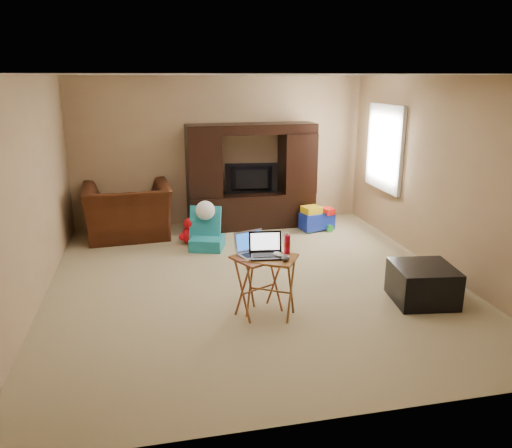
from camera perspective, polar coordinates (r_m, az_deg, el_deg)
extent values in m
plane|color=tan|center=(6.37, -0.38, -6.41)|extent=(5.50, 5.50, 0.00)
plane|color=silver|center=(5.87, -0.43, 16.68)|extent=(5.50, 5.50, 0.00)
plane|color=tan|center=(8.67, -4.15, 8.30)|extent=(5.00, 0.00, 5.00)
plane|color=tan|center=(3.46, 8.96, -4.61)|extent=(5.00, 0.00, 5.00)
plane|color=tan|center=(6.02, -24.42, 3.21)|extent=(0.00, 5.50, 5.50)
plane|color=tan|center=(6.94, 20.33, 5.26)|extent=(0.00, 5.50, 5.50)
plane|color=white|center=(8.24, 14.61, 8.44)|extent=(0.00, 1.20, 1.20)
cube|color=white|center=(8.23, 14.48, 8.44)|extent=(0.06, 1.14, 1.34)
cube|color=black|center=(8.39, -0.53, 5.45)|extent=(2.15, 0.59, 1.75)
imported|color=black|center=(8.35, -0.47, 5.15)|extent=(0.89, 0.21, 0.51)
imported|color=#46230F|center=(8.17, -14.42, 1.41)|extent=(1.39, 1.24, 0.85)
cube|color=black|center=(6.04, 18.52, -6.49)|extent=(0.74, 0.74, 0.42)
cube|color=#A34D27|center=(5.40, 0.35, -6.98)|extent=(0.64, 0.59, 0.66)
cube|color=#9B6025|center=(5.36, 1.66, -7.16)|extent=(0.65, 0.62, 0.67)
cube|color=#A8A7AC|center=(5.26, -0.04, -2.38)|extent=(0.42, 0.38, 0.24)
cube|color=black|center=(5.20, 1.22, -2.53)|extent=(0.38, 0.32, 0.24)
ellipsoid|color=white|center=(5.25, 2.55, -3.52)|extent=(0.13, 0.16, 0.05)
ellipsoid|color=#404045|center=(5.14, 3.42, -3.87)|extent=(0.13, 0.16, 0.06)
cylinder|color=red|center=(5.32, 3.59, -2.32)|extent=(0.07, 0.07, 0.21)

